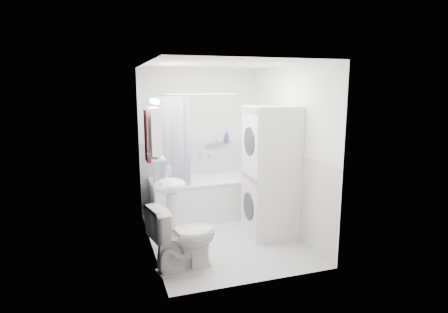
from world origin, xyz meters
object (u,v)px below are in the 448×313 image
object	(u,v)px
washer_dryer	(271,172)
toilet	(184,237)
bathtub	(203,196)
sink	(170,196)

from	to	relation	value
washer_dryer	toilet	world-z (taller)	washer_dryer
bathtub	sink	world-z (taller)	sink
sink	washer_dryer	distance (m)	1.45
bathtub	sink	size ratio (longest dim) A/B	1.62
sink	toilet	world-z (taller)	sink
bathtub	washer_dryer	bearing A→B (deg)	-54.77
bathtub	toilet	xyz separation A→B (m)	(-0.68, -1.65, 0.04)
washer_dryer	toilet	bearing A→B (deg)	-153.01
bathtub	washer_dryer	distance (m)	1.37
sink	washer_dryer	bearing A→B (deg)	0.09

